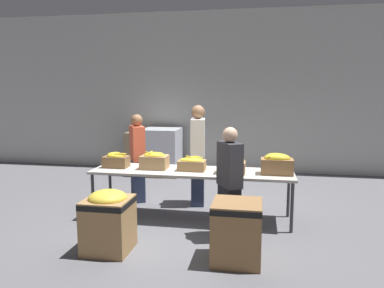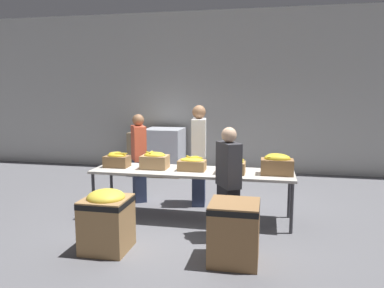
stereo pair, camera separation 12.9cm
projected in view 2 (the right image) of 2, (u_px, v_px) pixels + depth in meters
The scene contains 15 objects.
ground_plane at pixel (192, 218), 6.06m from camera, with size 30.00×30.00×0.00m, color slate.
wall_back at pixel (222, 92), 9.41m from camera, with size 16.00×0.08×4.00m.
sorting_table at pixel (192, 173), 5.95m from camera, with size 3.19×0.82×0.79m.
banana_box_0 at pixel (117, 160), 6.20m from camera, with size 0.40×0.28×0.25m.
banana_box_1 at pixel (155, 160), 6.07m from camera, with size 0.43×0.31×0.29m.
banana_box_2 at pixel (192, 164), 5.93m from camera, with size 0.43×0.27×0.23m.
banana_box_3 at pixel (231, 166), 5.71m from camera, with size 0.42×0.32×0.26m.
banana_box_4 at pixel (277, 164), 5.63m from camera, with size 0.48×0.28×0.32m.
volunteer_0 at pixel (199, 156), 6.69m from camera, with size 0.30×0.51×1.79m.
volunteer_1 at pixel (228, 184), 5.15m from camera, with size 0.39×0.47×1.56m.
volunteer_2 at pixel (139, 158), 6.92m from camera, with size 0.40×0.49×1.62m.
donation_bin_0 at pixel (107, 218), 4.80m from camera, with size 0.58×0.58×0.80m.
donation_bin_1 at pixel (234, 230), 4.48m from camera, with size 0.59×0.59×0.74m.
pallet_stack_0 at pixel (151, 152), 9.35m from camera, with size 1.00×1.00×1.04m.
pallet_stack_1 at pixel (165, 152), 9.23m from camera, with size 0.97×0.97×1.12m.
Camera 2 is at (1.17, -5.70, 2.06)m, focal length 35.00 mm.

